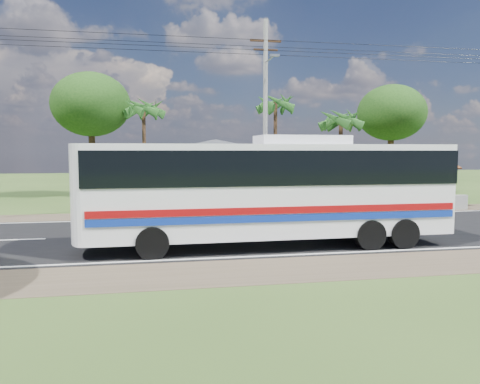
# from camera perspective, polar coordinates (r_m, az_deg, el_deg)

# --- Properties ---
(ground) EXTENTS (120.00, 120.00, 0.00)m
(ground) POSITION_cam_1_polar(r_m,az_deg,el_deg) (20.47, -0.83, -5.04)
(ground) COLOR #2B4719
(ground) RESTS_ON ground
(road) EXTENTS (120.00, 16.00, 0.03)m
(road) POSITION_cam_1_polar(r_m,az_deg,el_deg) (20.47, -0.83, -5.01)
(road) COLOR black
(road) RESTS_ON ground
(house) EXTENTS (12.40, 10.00, 5.00)m
(house) POSITION_cam_1_polar(r_m,az_deg,el_deg) (33.17, -2.96, 3.39)
(house) COLOR tan
(house) RESTS_ON ground
(waiting_shed) EXTENTS (5.20, 4.48, 3.35)m
(waiting_shed) POSITION_cam_1_polar(r_m,az_deg,el_deg) (32.79, 19.47, 3.25)
(waiting_shed) COLOR #3D2216
(waiting_shed) RESTS_ON ground
(concrete_barrier) EXTENTS (7.00, 0.30, 0.90)m
(concrete_barrier) POSITION_cam_1_polar(r_m,az_deg,el_deg) (29.94, 20.47, -1.29)
(concrete_barrier) COLOR #9E9E99
(concrete_barrier) RESTS_ON ground
(utility_poles) EXTENTS (32.80, 2.22, 11.00)m
(utility_poles) POSITION_cam_1_polar(r_m,az_deg,el_deg) (27.14, 2.43, 9.65)
(utility_poles) COLOR #9E9E99
(utility_poles) RESTS_ON ground
(palm_near) EXTENTS (2.80, 2.80, 6.70)m
(palm_near) POSITION_cam_1_polar(r_m,az_deg,el_deg) (33.53, 12.21, 8.55)
(palm_near) COLOR #47301E
(palm_near) RESTS_ON ground
(palm_mid) EXTENTS (2.80, 2.80, 8.20)m
(palm_mid) POSITION_cam_1_polar(r_m,az_deg,el_deg) (36.78, 4.35, 10.59)
(palm_mid) COLOR #47301E
(palm_mid) RESTS_ON ground
(palm_far) EXTENTS (2.80, 2.80, 7.70)m
(palm_far) POSITION_cam_1_polar(r_m,az_deg,el_deg) (36.00, -11.67, 9.85)
(palm_far) COLOR #47301E
(palm_far) RESTS_ON ground
(tree_behind_house) EXTENTS (6.00, 6.00, 9.61)m
(tree_behind_house) POSITION_cam_1_polar(r_m,az_deg,el_deg) (38.30, -17.72, 10.08)
(tree_behind_house) COLOR #47301E
(tree_behind_house) RESTS_ON ground
(tree_behind_shed) EXTENTS (5.60, 5.60, 9.02)m
(tree_behind_shed) POSITION_cam_1_polar(r_m,az_deg,el_deg) (40.91, 18.00, 9.12)
(tree_behind_shed) COLOR #47301E
(tree_behind_shed) RESTS_ON ground
(coach_bus) EXTENTS (13.38, 3.02, 4.14)m
(coach_bus) POSITION_cam_1_polar(r_m,az_deg,el_deg) (17.36, 3.99, 1.03)
(coach_bus) COLOR white
(coach_bus) RESTS_ON ground
(motorcycle) EXTENTS (1.64, 0.72, 0.83)m
(motorcycle) POSITION_cam_1_polar(r_m,az_deg,el_deg) (30.29, 16.86, -1.19)
(motorcycle) COLOR black
(motorcycle) RESTS_ON ground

